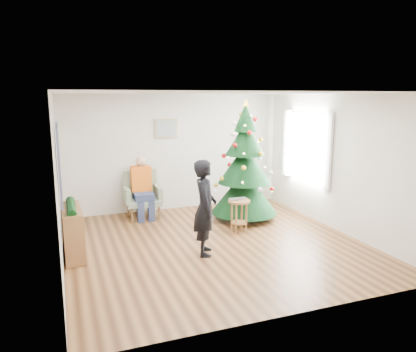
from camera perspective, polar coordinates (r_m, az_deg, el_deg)
name	(u,v)px	position (r m, az deg, el deg)	size (l,w,h in m)	color
floor	(214,244)	(7.20, 0.92, -9.55)	(5.00, 5.00, 0.00)	brown
ceiling	(215,93)	(6.73, 0.99, 11.62)	(5.00, 5.00, 0.00)	white
wall_back	(175,152)	(9.19, -4.70, 3.33)	(5.00, 5.00, 0.00)	silver
wall_front	(295,209)	(4.66, 12.17, -4.58)	(5.00, 5.00, 0.00)	silver
wall_left	(58,182)	(6.40, -20.41, -0.78)	(5.00, 5.00, 0.00)	silver
wall_right	(337,163)	(8.08, 17.72, 1.76)	(5.00, 5.00, 0.00)	silver
window_panel	(306,147)	(8.84, 13.68, 4.05)	(0.04, 1.30, 1.40)	white
curtains	(305,147)	(8.82, 13.51, 4.04)	(0.05, 1.75, 1.50)	white
christmas_tree	(245,166)	(8.43, 5.18, 1.40)	(1.38, 1.38, 2.50)	#3F2816
stool	(239,216)	(7.74, 4.38, -5.60)	(0.42, 0.42, 0.63)	brown
laptop	(239,199)	(7.65, 4.41, -3.31)	(0.34, 0.22, 0.03)	silver
armchair	(142,200)	(8.76, -9.20, -3.39)	(0.77, 0.70, 1.00)	gray
seated_person	(142,187)	(8.63, -9.20, -1.52)	(0.42, 0.61, 1.31)	navy
standing_man	(205,208)	(6.54, -0.43, -4.47)	(0.57, 0.37, 1.57)	black
game_controller	(215,191)	(6.51, 1.04, -2.19)	(0.04, 0.13, 0.04)	white
console	(73,232)	(6.92, -18.49, -7.51)	(0.30, 1.00, 0.80)	brown
garland	(71,207)	(6.80, -18.71, -4.15)	(0.14, 0.14, 0.90)	black
tapestry	(59,162)	(6.65, -20.22, 1.86)	(0.03, 1.50, 1.15)	black
framed_picture	(166,128)	(9.05, -5.92, 6.69)	(0.52, 0.05, 0.42)	tan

